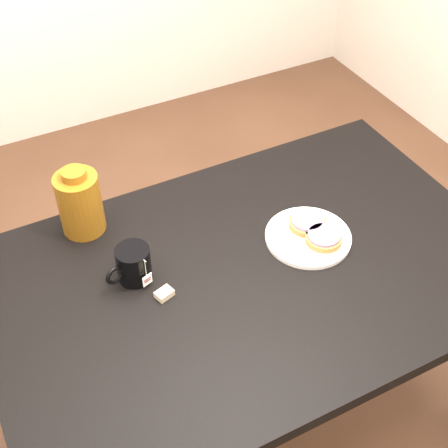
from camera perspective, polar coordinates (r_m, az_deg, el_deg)
The scene contains 8 objects.
ground_plane at distance 2.29m, azimuth 1.88°, elevation -17.01°, with size 4.00×4.00×0.00m, color brown.
table at distance 1.74m, azimuth 2.38°, elevation -6.03°, with size 1.40×0.90×0.75m.
plate at distance 1.77m, azimuth 7.70°, elevation -1.13°, with size 0.24×0.24×0.02m.
bagel_back at distance 1.79m, azimuth 7.60°, elevation 0.13°, with size 0.12×0.12×0.03m.
bagel_front at distance 1.75m, azimuth 9.10°, elevation -1.24°, with size 0.14×0.14×0.03m.
mug at distance 1.64m, azimuth -8.32°, elevation -3.65°, with size 0.14×0.12×0.10m.
teabag_pouch at distance 1.62m, azimuth -5.48°, elevation -6.36°, with size 0.04×0.03×0.02m, color #C6B793.
bagel_package at distance 1.77m, azimuth -13.05°, elevation 1.92°, with size 0.16×0.16×0.21m.
Camera 1 is at (-0.58, -0.98, 1.98)m, focal length 50.00 mm.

